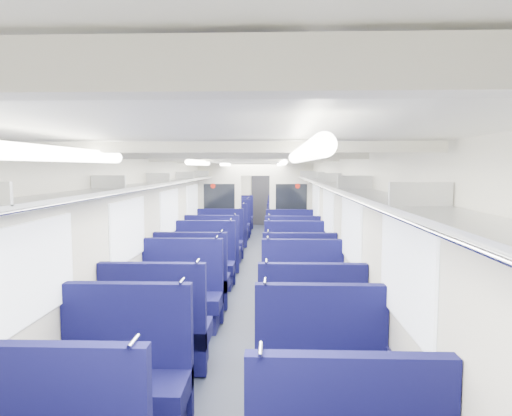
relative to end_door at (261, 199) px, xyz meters
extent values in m
cube|color=black|center=(0.00, -8.94, -1.00)|extent=(2.80, 18.00, 0.01)
cube|color=silver|center=(0.00, -8.94, 1.35)|extent=(2.80, 18.00, 0.01)
cube|color=beige|center=(-1.40, -8.94, 0.18)|extent=(0.02, 18.00, 2.35)
cube|color=#111139|center=(-1.39, -8.94, -0.65)|extent=(0.03, 17.90, 0.70)
cube|color=beige|center=(1.40, -8.94, 0.18)|extent=(0.02, 18.00, 2.35)
cube|color=#111139|center=(1.39, -8.94, -0.65)|extent=(0.03, 17.90, 0.70)
cube|color=beige|center=(0.00, 0.06, 0.18)|extent=(2.80, 0.02, 2.35)
cube|color=#B2B5BA|center=(-1.22, -8.94, 0.97)|extent=(0.34, 17.40, 0.04)
cylinder|color=silver|center=(-1.04, -8.94, 0.95)|extent=(0.02, 17.40, 0.02)
cube|color=#B2B5BA|center=(-1.22, -12.94, 1.05)|extent=(0.34, 0.03, 0.14)
cube|color=#B2B5BA|center=(-1.22, -10.94, 1.05)|extent=(0.34, 0.03, 0.14)
cube|color=#B2B5BA|center=(-1.22, -8.94, 1.05)|extent=(0.34, 0.03, 0.14)
cube|color=#B2B5BA|center=(-1.22, -6.94, 1.05)|extent=(0.34, 0.03, 0.14)
cube|color=#B2B5BA|center=(-1.22, -4.94, 1.05)|extent=(0.34, 0.03, 0.14)
cube|color=#B2B5BA|center=(-1.22, -2.94, 1.05)|extent=(0.34, 0.03, 0.14)
cube|color=#B2B5BA|center=(-1.22, -0.94, 1.05)|extent=(0.34, 0.03, 0.14)
cube|color=#B2B5BA|center=(1.22, -8.94, 0.97)|extent=(0.34, 17.40, 0.04)
cylinder|color=silver|center=(1.04, -8.94, 0.95)|extent=(0.02, 17.40, 0.02)
cube|color=#B2B5BA|center=(1.22, -14.94, 1.05)|extent=(0.34, 0.03, 0.14)
cube|color=#B2B5BA|center=(1.22, -12.94, 1.05)|extent=(0.34, 0.03, 0.14)
cube|color=#B2B5BA|center=(1.22, -10.94, 1.05)|extent=(0.34, 0.03, 0.14)
cube|color=#B2B5BA|center=(1.22, -8.94, 1.05)|extent=(0.34, 0.03, 0.14)
cube|color=#B2B5BA|center=(1.22, -6.94, 1.05)|extent=(0.34, 0.03, 0.14)
cube|color=#B2B5BA|center=(1.22, -4.94, 1.05)|extent=(0.34, 0.03, 0.14)
cube|color=#B2B5BA|center=(1.22, -2.94, 1.05)|extent=(0.34, 0.03, 0.14)
cube|color=#B2B5BA|center=(1.22, -0.94, 1.05)|extent=(0.34, 0.03, 0.14)
cube|color=white|center=(-1.38, -14.14, 0.42)|extent=(0.02, 1.30, 0.75)
cube|color=white|center=(-1.38, -11.84, 0.42)|extent=(0.02, 1.30, 0.75)
cube|color=white|center=(-1.38, -9.54, 0.42)|extent=(0.02, 1.30, 0.75)
cube|color=white|center=(-1.38, -7.24, 0.42)|extent=(0.02, 1.30, 0.75)
cube|color=white|center=(-1.38, -4.44, 0.42)|extent=(0.02, 1.30, 0.75)
cube|color=white|center=(-1.38, -2.14, 0.42)|extent=(0.02, 1.30, 0.75)
cube|color=white|center=(1.38, -14.14, 0.42)|extent=(0.02, 1.30, 0.75)
cube|color=white|center=(1.38, -11.84, 0.42)|extent=(0.02, 1.30, 0.75)
cube|color=white|center=(1.38, -9.54, 0.42)|extent=(0.02, 1.30, 0.75)
cube|color=white|center=(1.38, -7.24, 0.42)|extent=(0.02, 1.30, 0.75)
cube|color=white|center=(1.38, -4.44, 0.42)|extent=(0.02, 1.30, 0.75)
cube|color=white|center=(1.38, -2.14, 0.42)|extent=(0.02, 1.30, 0.75)
cube|color=beige|center=(0.00, -14.94, 1.31)|extent=(2.70, 0.06, 0.06)
cube|color=beige|center=(0.00, -12.94, 1.31)|extent=(2.70, 0.06, 0.06)
cube|color=beige|center=(0.00, -10.94, 1.31)|extent=(2.70, 0.06, 0.06)
cube|color=beige|center=(0.00, -8.94, 1.31)|extent=(2.70, 0.06, 0.06)
cube|color=beige|center=(0.00, -6.94, 1.31)|extent=(2.70, 0.06, 0.06)
cube|color=beige|center=(0.00, -4.94, 1.31)|extent=(2.70, 0.06, 0.06)
cube|color=beige|center=(0.00, -2.94, 1.31)|extent=(2.70, 0.06, 0.06)
cube|color=beige|center=(0.00, -0.94, 1.31)|extent=(2.70, 0.06, 0.06)
cylinder|color=white|center=(-0.55, -15.44, 1.26)|extent=(0.07, 1.60, 0.07)
cylinder|color=white|center=(-0.55, -11.44, 1.26)|extent=(0.07, 1.60, 0.07)
cylinder|color=white|center=(-0.55, -7.94, 1.26)|extent=(0.07, 1.60, 0.07)
cylinder|color=white|center=(-0.55, -3.44, 1.26)|extent=(0.07, 1.60, 0.07)
cylinder|color=white|center=(0.55, -15.44, 1.26)|extent=(0.07, 1.60, 0.07)
cylinder|color=white|center=(0.55, -11.44, 1.26)|extent=(0.07, 1.60, 0.07)
cylinder|color=white|center=(0.55, -7.94, 1.26)|extent=(0.07, 1.60, 0.07)
cylinder|color=white|center=(0.55, -3.44, 1.26)|extent=(0.07, 1.60, 0.07)
cube|color=black|center=(0.00, 0.00, 0.00)|extent=(0.75, 0.06, 2.00)
cube|color=beige|center=(-0.88, -6.32, 0.18)|extent=(1.05, 0.08, 2.35)
cube|color=black|center=(-0.87, -6.37, 0.40)|extent=(0.76, 0.02, 0.80)
cylinder|color=red|center=(-1.02, -6.37, 0.75)|extent=(0.12, 0.01, 0.12)
cube|color=beige|center=(0.88, -6.32, 0.18)|extent=(1.05, 0.08, 2.35)
cube|color=black|center=(0.87, -6.37, 0.40)|extent=(0.76, 0.02, 0.80)
cylinder|color=red|center=(1.02, -6.37, 0.75)|extent=(0.12, 0.01, 0.12)
cube|color=beige|center=(0.00, -6.32, 1.17)|extent=(0.70, 0.08, 0.35)
cylinder|color=silver|center=(-0.35, -15.02, 0.24)|extent=(0.02, 0.17, 0.02)
cylinder|color=silver|center=(0.35, -15.10, 0.24)|extent=(0.02, 0.17, 0.02)
cube|color=#0E0E44|center=(-0.83, -13.90, -0.62)|extent=(1.12, 0.59, 0.19)
cube|color=#0E0E44|center=(-0.83, -13.66, -0.38)|extent=(1.12, 0.11, 1.20)
cylinder|color=silver|center=(-0.35, -13.66, 0.24)|extent=(0.02, 0.17, 0.02)
cube|color=#0E0E44|center=(0.83, -13.88, -0.62)|extent=(1.12, 0.59, 0.19)
cube|color=#0E0E44|center=(0.83, -13.64, -0.38)|extent=(1.12, 0.11, 1.20)
cylinder|color=silver|center=(0.35, -13.64, 0.24)|extent=(0.02, 0.17, 0.02)
cube|color=#0E0E44|center=(-0.83, -12.59, -0.62)|extent=(1.12, 0.59, 0.19)
cube|color=#0E0E39|center=(-0.83, -12.59, -0.86)|extent=(1.03, 0.47, 0.29)
cube|color=#0E0E44|center=(-0.83, -12.83, -0.38)|extent=(1.12, 0.11, 1.20)
cylinder|color=silver|center=(-0.35, -12.83, 0.24)|extent=(0.02, 0.17, 0.02)
cube|color=#0E0E44|center=(0.83, -12.56, -0.62)|extent=(1.12, 0.59, 0.19)
cube|color=#0E0E39|center=(0.83, -12.56, -0.86)|extent=(1.03, 0.47, 0.29)
cube|color=#0E0E44|center=(0.83, -12.80, -0.38)|extent=(1.12, 0.11, 1.20)
cylinder|color=silver|center=(0.35, -12.80, 0.24)|extent=(0.02, 0.17, 0.02)
cube|color=#0E0E44|center=(-0.83, -11.43, -0.62)|extent=(1.12, 0.59, 0.19)
cube|color=#0E0E39|center=(-0.83, -11.43, -0.86)|extent=(1.03, 0.47, 0.29)
cube|color=#0E0E44|center=(-0.83, -11.18, -0.38)|extent=(1.12, 0.11, 1.20)
cylinder|color=silver|center=(-0.35, -11.18, 0.24)|extent=(0.02, 0.17, 0.02)
cube|color=#0E0E44|center=(0.83, -11.46, -0.62)|extent=(1.12, 0.59, 0.19)
cube|color=#0E0E39|center=(0.83, -11.46, -0.86)|extent=(1.03, 0.47, 0.29)
cube|color=#0E0E44|center=(0.83, -11.22, -0.38)|extent=(1.12, 0.11, 1.20)
cylinder|color=silver|center=(0.35, -11.22, 0.24)|extent=(0.02, 0.17, 0.02)
cube|color=#0E0E44|center=(-0.83, -10.36, -0.62)|extent=(1.12, 0.59, 0.19)
cube|color=#0E0E39|center=(-0.83, -10.36, -0.86)|extent=(1.03, 0.47, 0.29)
cube|color=#0E0E44|center=(-0.83, -10.60, -0.38)|extent=(1.12, 0.11, 1.20)
cylinder|color=silver|center=(-0.35, -10.60, 0.24)|extent=(0.02, 0.17, 0.02)
cube|color=#0E0E44|center=(0.83, -10.35, -0.62)|extent=(1.12, 0.59, 0.19)
cube|color=#0E0E39|center=(0.83, -10.35, -0.86)|extent=(1.03, 0.47, 0.29)
cube|color=#0E0E44|center=(0.83, -10.59, -0.38)|extent=(1.12, 0.11, 1.20)
cylinder|color=silver|center=(0.35, -10.59, 0.24)|extent=(0.02, 0.17, 0.02)
cube|color=#0E0E44|center=(-0.83, -9.29, -0.62)|extent=(1.12, 0.59, 0.19)
cube|color=#0E0E39|center=(-0.83, -9.29, -0.86)|extent=(1.03, 0.47, 0.29)
cube|color=#0E0E44|center=(-0.83, -9.05, -0.38)|extent=(1.12, 0.11, 1.20)
cylinder|color=silver|center=(-0.35, -9.05, 0.24)|extent=(0.02, 0.17, 0.02)
cube|color=#0E0E44|center=(0.83, -9.28, -0.62)|extent=(1.12, 0.59, 0.19)
cube|color=#0E0E39|center=(0.83, -9.28, -0.86)|extent=(1.03, 0.47, 0.29)
cube|color=#0E0E44|center=(0.83, -9.04, -0.38)|extent=(1.12, 0.11, 1.20)
cylinder|color=silver|center=(0.35, -9.04, 0.24)|extent=(0.02, 0.17, 0.02)
cube|color=#0E0E44|center=(-0.83, -7.86, -0.62)|extent=(1.12, 0.59, 0.19)
cube|color=#0E0E39|center=(-0.83, -7.86, -0.86)|extent=(1.03, 0.47, 0.29)
cube|color=#0E0E44|center=(-0.83, -8.10, -0.38)|extent=(1.12, 0.11, 1.20)
cylinder|color=silver|center=(-0.35, -8.10, 0.24)|extent=(0.02, 0.17, 0.02)
cube|color=#0E0E44|center=(0.83, -7.96, -0.62)|extent=(1.12, 0.59, 0.19)
cube|color=#0E0E39|center=(0.83, -7.96, -0.86)|extent=(1.03, 0.47, 0.29)
cube|color=#0E0E44|center=(0.83, -8.20, -0.38)|extent=(1.12, 0.11, 1.20)
cylinder|color=silver|center=(0.35, -8.20, 0.24)|extent=(0.02, 0.17, 0.02)
cube|color=#0E0E44|center=(-0.83, -6.87, -0.62)|extent=(1.12, 0.59, 0.19)
cube|color=#0E0E39|center=(-0.83, -6.87, -0.86)|extent=(1.03, 0.47, 0.29)
cube|color=#0E0E44|center=(-0.83, -6.63, -0.38)|extent=(1.12, 0.11, 1.20)
cylinder|color=silver|center=(-0.35, -6.63, 0.24)|extent=(0.02, 0.17, 0.02)
cube|color=#0E0E44|center=(0.83, -6.99, -0.62)|extent=(1.12, 0.59, 0.19)
cube|color=#0E0E39|center=(0.83, -6.99, -0.86)|extent=(1.03, 0.47, 0.29)
cube|color=#0E0E44|center=(0.83, -6.75, -0.38)|extent=(1.12, 0.11, 1.20)
cylinder|color=silver|center=(0.35, -6.75, 0.24)|extent=(0.02, 0.17, 0.02)
cube|color=#0E0E44|center=(-0.83, -4.85, -0.62)|extent=(1.12, 0.59, 0.19)
cube|color=#0E0E39|center=(-0.83, -4.85, -0.86)|extent=(1.03, 0.47, 0.29)
cube|color=#0E0E44|center=(-0.83, -5.09, -0.38)|extent=(1.12, 0.11, 1.20)
cylinder|color=silver|center=(-0.35, -5.09, 0.24)|extent=(0.02, 0.17, 0.02)
cube|color=#0E0E44|center=(0.83, -4.72, -0.62)|extent=(1.12, 0.59, 0.19)
cube|color=#0E0E39|center=(0.83, -4.72, -0.86)|extent=(1.03, 0.47, 0.29)
cube|color=#0E0E44|center=(0.83, -4.97, -0.38)|extent=(1.12, 0.11, 1.20)
cylinder|color=silver|center=(0.35, -4.97, 0.24)|extent=(0.02, 0.17, 0.02)
cube|color=#0E0E44|center=(-0.83, -3.62, -0.62)|extent=(1.12, 0.59, 0.19)
cube|color=#0E0E39|center=(-0.83, -3.62, -0.86)|extent=(1.03, 0.47, 0.29)
cube|color=#0E0E44|center=(-0.83, -3.38, -0.38)|extent=(1.12, 0.11, 1.20)
cylinder|color=silver|center=(-0.35, -3.38, 0.24)|extent=(0.02, 0.17, 0.02)
cube|color=#0E0E44|center=(0.83, -3.81, -0.62)|extent=(1.12, 0.59, 0.19)
cube|color=#0E0E39|center=(0.83, -3.81, -0.86)|extent=(1.03, 0.47, 0.29)
cube|color=#0E0E44|center=(0.83, -3.57, -0.38)|extent=(1.12, 0.11, 1.20)
cylinder|color=silver|center=(0.35, -3.57, 0.24)|extent=(0.02, 0.17, 0.02)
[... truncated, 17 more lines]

